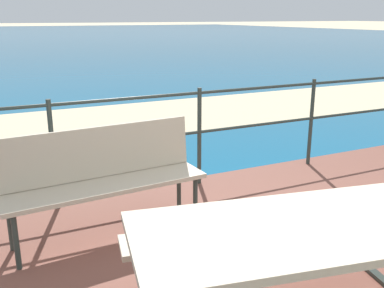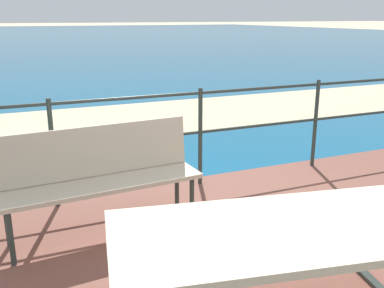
% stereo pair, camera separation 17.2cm
% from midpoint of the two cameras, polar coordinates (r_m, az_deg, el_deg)
% --- Properties ---
extents(sea_water, '(90.00, 90.00, 0.01)m').
position_cam_midpoint_polar(sea_water, '(41.62, -23.46, 12.62)').
color(sea_water, '#145B84').
rests_on(sea_water, ground).
extents(beach_strip, '(54.01, 3.00, 0.01)m').
position_cam_midpoint_polar(beach_strip, '(7.85, -10.95, 2.96)').
color(beach_strip, beige).
rests_on(beach_strip, ground).
extents(picnic_table, '(2.07, 1.70, 0.77)m').
position_cam_midpoint_polar(picnic_table, '(2.29, 13.97, -13.84)').
color(picnic_table, '#BCAD93').
rests_on(picnic_table, patio_paving).
extents(park_bench, '(1.63, 0.53, 0.87)m').
position_cam_midpoint_polar(park_bench, '(3.59, -12.90, -3.56)').
color(park_bench, '#BCAD93').
rests_on(park_bench, patio_paving).
extents(railing_fence, '(5.94, 0.04, 1.03)m').
position_cam_midpoint_polar(railing_fence, '(4.52, -0.12, 2.67)').
color(railing_fence, '#2D3833').
rests_on(railing_fence, patio_paving).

